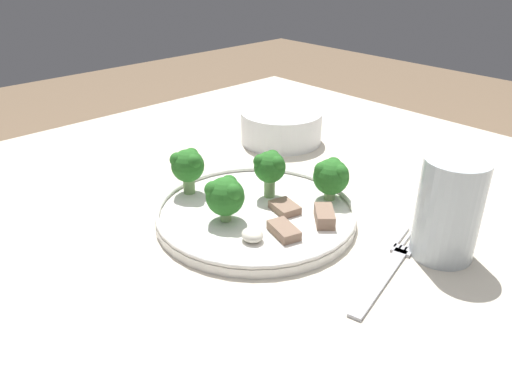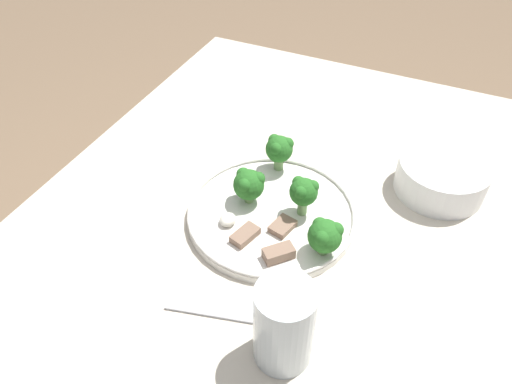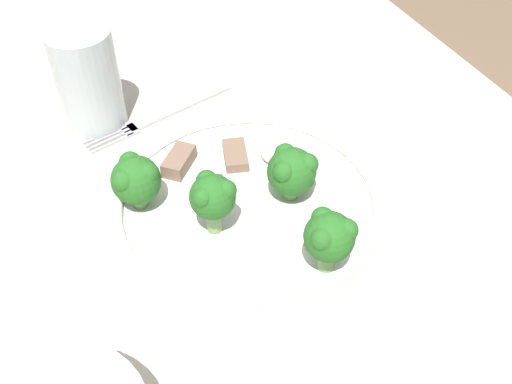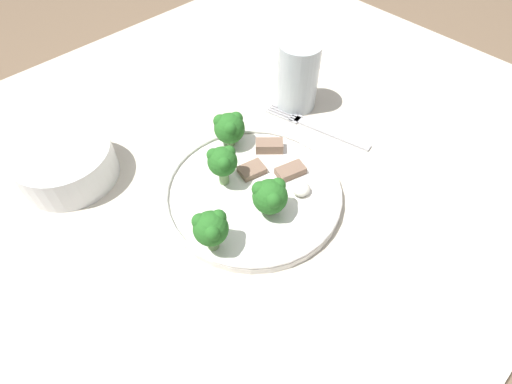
% 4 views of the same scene
% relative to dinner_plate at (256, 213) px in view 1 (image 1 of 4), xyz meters
% --- Properties ---
extents(table, '(1.17, 0.95, 0.76)m').
position_rel_dinner_plate_xyz_m(table, '(0.05, 0.09, -0.11)').
color(table, beige).
rests_on(table, ground_plane).
extents(dinner_plate, '(0.27, 0.27, 0.02)m').
position_rel_dinner_plate_xyz_m(dinner_plate, '(0.00, 0.00, 0.00)').
color(dinner_plate, white).
rests_on(dinner_plate, table).
extents(fork, '(0.07, 0.20, 0.00)m').
position_rel_dinner_plate_xyz_m(fork, '(0.19, 0.03, -0.01)').
color(fork, '#B2B2B7').
rests_on(fork, table).
extents(cream_bowl, '(0.15, 0.15, 0.06)m').
position_rel_dinner_plate_xyz_m(cream_bowl, '(-0.18, 0.23, 0.02)').
color(cream_bowl, white).
rests_on(cream_bowl, table).
extents(drinking_glass, '(0.07, 0.07, 0.12)m').
position_rel_dinner_plate_xyz_m(drinking_glass, '(0.21, 0.11, 0.05)').
color(drinking_glass, silver).
rests_on(drinking_glass, table).
extents(broccoli_floret_near_rim_left, '(0.05, 0.05, 0.06)m').
position_rel_dinner_plate_xyz_m(broccoli_floret_near_rim_left, '(-0.01, -0.04, 0.04)').
color(broccoli_floret_near_rim_left, '#7FA866').
rests_on(broccoli_floret_near_rim_left, dinner_plate).
extents(broccoli_floret_center_left, '(0.05, 0.04, 0.07)m').
position_rel_dinner_plate_xyz_m(broccoli_floret_center_left, '(-0.02, 0.04, 0.05)').
color(broccoli_floret_center_left, '#7FA866').
rests_on(broccoli_floret_center_left, dinner_plate).
extents(broccoli_floret_back_left, '(0.05, 0.05, 0.07)m').
position_rel_dinner_plate_xyz_m(broccoli_floret_back_left, '(-0.11, -0.03, 0.05)').
color(broccoli_floret_back_left, '#7FA866').
rests_on(broccoli_floret_back_left, dinner_plate).
extents(broccoli_floret_front_left, '(0.05, 0.05, 0.06)m').
position_rel_dinner_plate_xyz_m(broccoli_floret_front_left, '(0.04, 0.10, 0.04)').
color(broccoli_floret_front_left, '#7FA866').
rests_on(broccoli_floret_front_left, dinner_plate).
extents(meat_slice_front_slice, '(0.05, 0.04, 0.01)m').
position_rel_dinner_plate_xyz_m(meat_slice_front_slice, '(0.07, -0.01, 0.01)').
color(meat_slice_front_slice, '#846651').
rests_on(meat_slice_front_slice, dinner_plate).
extents(meat_slice_middle_slice, '(0.04, 0.04, 0.01)m').
position_rel_dinner_plate_xyz_m(meat_slice_middle_slice, '(0.03, 0.03, 0.01)').
color(meat_slice_middle_slice, '#846651').
rests_on(meat_slice_middle_slice, dinner_plate).
extents(meat_slice_rear_slice, '(0.05, 0.05, 0.02)m').
position_rel_dinner_plate_xyz_m(meat_slice_rear_slice, '(0.08, 0.05, 0.01)').
color(meat_slice_rear_slice, '#846651').
rests_on(meat_slice_rear_slice, dinner_plate).
extents(sauce_dollop, '(0.03, 0.03, 0.02)m').
position_rel_dinner_plate_xyz_m(sauce_dollop, '(0.05, -0.05, 0.01)').
color(sauce_dollop, silver).
rests_on(sauce_dollop, dinner_plate).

